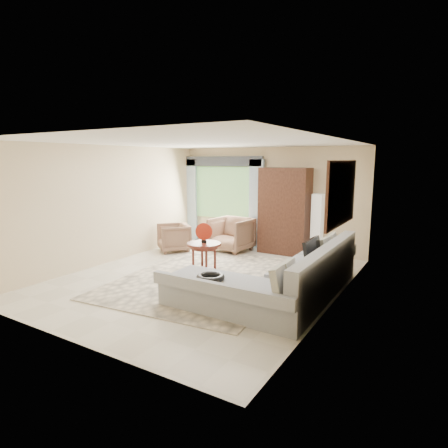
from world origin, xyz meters
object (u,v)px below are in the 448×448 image
Objects in this scene: floor_lamp at (317,226)px; tv_screen at (313,253)px; coffee_table at (204,259)px; armchair_right at (231,234)px; sectional_sofa at (287,282)px; armoire at (285,211)px; potted_plant at (181,233)px; armchair_left at (174,238)px.

tv_screen is at bearing -74.21° from floor_lamp.
armchair_right is at bearing 105.42° from coffee_table.
sectional_sofa is 3.24m from armoire.
tv_screen is at bearing 3.77° from coffee_table.
potted_plant is (-2.30, 2.24, -0.08)m from coffee_table.
sectional_sofa is at bearing -118.99° from tv_screen.
armchair_left is 0.51× the size of floor_lamp.
armchair_left reaches higher than potted_plant.
armoire is 0.86m from floor_lamp.
potted_plant is 0.25× the size of armoire.
armoire reaches higher than sectional_sofa.
tv_screen reaches higher than armchair_right.
sectional_sofa reaches higher than coffee_table.
armchair_right is at bearing -5.73° from potted_plant.
tv_screen reaches higher than armchair_left.
armchair_right is 2.12m from floor_lamp.
armchair_right is 1.45m from armoire.
armoire is at bearing 67.05° from armchair_left.
tv_screen is at bearing -30.00° from armchair_right.
coffee_table is 2.73m from armoire.
tv_screen reaches higher than sectional_sofa.
sectional_sofa is 3.03m from floor_lamp.
potted_plant is at bearing 154.70° from tv_screen.
sectional_sofa is 1.91m from coffee_table.
armoire reaches higher than floor_lamp.
armoire is at bearing -175.71° from floor_lamp.
armchair_right is 1.75m from potted_plant.
armchair_right is at bearing 144.64° from tv_screen.
armoire is at bearing 27.12° from armchair_right.
floor_lamp is (3.26, 1.31, 0.40)m from armchair_left.
armchair_left is at bearing 155.98° from sectional_sofa.
floor_lamp is at bearing 61.05° from coffee_table.
floor_lamp reaches higher than armchair_left.
floor_lamp reaches higher than sectional_sofa.
armchair_left is 0.36× the size of armoire.
coffee_table is at bearing 4.42° from armchair_left.
sectional_sofa is 4.68× the size of tv_screen.
floor_lamp is (2.02, 0.55, 0.32)m from armchair_right.
sectional_sofa reaches higher than potted_plant.
floor_lamp reaches higher than tv_screen.
armoire is (-1.23, 2.90, 0.77)m from sectional_sofa.
coffee_table is 3.22m from potted_plant.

